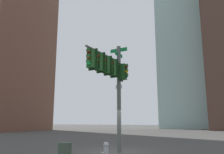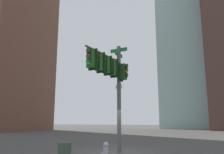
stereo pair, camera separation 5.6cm
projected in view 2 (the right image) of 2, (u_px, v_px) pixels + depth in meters
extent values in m
plane|color=#423F3D|center=(117.00, 152.00, 13.61)|extent=(200.00, 200.00, 0.00)
cylinder|color=#4C514C|center=(119.00, 97.00, 14.26)|extent=(0.25, 0.25, 6.62)
cylinder|color=#4C514C|center=(104.00, 55.00, 13.13)|extent=(0.49, 3.64, 0.12)
cylinder|color=#4C514C|center=(114.00, 66.00, 14.04)|extent=(0.19, 1.04, 0.75)
cube|color=#0F6B33|center=(119.00, 50.00, 14.84)|extent=(1.20, 0.15, 0.24)
cube|color=#0F6B33|center=(119.00, 55.00, 14.78)|extent=(0.13, 1.00, 0.24)
cube|color=white|center=(119.00, 87.00, 14.38)|extent=(0.45, 0.08, 0.24)
cube|color=#1E4C1E|center=(113.00, 68.00, 13.91)|extent=(0.37, 0.37, 1.00)
cube|color=black|center=(114.00, 68.00, 14.07)|extent=(0.55, 0.09, 1.16)
sphere|color=red|center=(111.00, 62.00, 13.79)|extent=(0.20, 0.20, 0.20)
cylinder|color=#1E4C1E|center=(111.00, 61.00, 13.75)|extent=(0.23, 0.06, 0.23)
sphere|color=#4C330A|center=(111.00, 67.00, 13.73)|extent=(0.20, 0.20, 0.20)
cylinder|color=#1E4C1E|center=(111.00, 65.00, 13.69)|extent=(0.23, 0.06, 0.23)
sphere|color=#0A3819|center=(111.00, 72.00, 13.67)|extent=(0.20, 0.20, 0.20)
cylinder|color=#1E4C1E|center=(111.00, 70.00, 13.64)|extent=(0.23, 0.06, 0.23)
cube|color=#1E4C1E|center=(106.00, 65.00, 13.23)|extent=(0.37, 0.37, 1.00)
cube|color=black|center=(108.00, 66.00, 13.39)|extent=(0.55, 0.09, 1.16)
sphere|color=red|center=(104.00, 59.00, 13.11)|extent=(0.20, 0.20, 0.20)
cylinder|color=#1E4C1E|center=(104.00, 57.00, 13.07)|extent=(0.23, 0.06, 0.23)
sphere|color=#4C330A|center=(104.00, 64.00, 13.05)|extent=(0.20, 0.20, 0.20)
cylinder|color=#1E4C1E|center=(104.00, 63.00, 13.01)|extent=(0.23, 0.06, 0.23)
sphere|color=#0A3819|center=(104.00, 69.00, 13.00)|extent=(0.20, 0.20, 0.20)
cylinder|color=#1E4C1E|center=(104.00, 68.00, 12.96)|extent=(0.23, 0.06, 0.23)
cube|color=#1E4C1E|center=(99.00, 62.00, 12.55)|extent=(0.37, 0.37, 1.00)
cube|color=black|center=(101.00, 63.00, 12.71)|extent=(0.55, 0.09, 1.16)
sphere|color=red|center=(97.00, 56.00, 12.43)|extent=(0.20, 0.20, 0.20)
cylinder|color=#1E4C1E|center=(96.00, 54.00, 12.39)|extent=(0.23, 0.06, 0.23)
sphere|color=#4C330A|center=(97.00, 61.00, 12.37)|extent=(0.20, 0.20, 0.20)
cylinder|color=#1E4C1E|center=(96.00, 59.00, 12.34)|extent=(0.23, 0.06, 0.23)
sphere|color=#0A3819|center=(97.00, 67.00, 12.32)|extent=(0.20, 0.20, 0.20)
cylinder|color=#1E4C1E|center=(96.00, 65.00, 12.28)|extent=(0.23, 0.06, 0.23)
cube|color=#1E4C1E|center=(91.00, 59.00, 11.87)|extent=(0.37, 0.37, 1.00)
cube|color=black|center=(93.00, 59.00, 12.03)|extent=(0.55, 0.09, 1.16)
sphere|color=#470A07|center=(89.00, 52.00, 11.75)|extent=(0.20, 0.20, 0.20)
cylinder|color=#1E4C1E|center=(88.00, 50.00, 11.71)|extent=(0.23, 0.06, 0.23)
sphere|color=#4C330A|center=(89.00, 58.00, 11.70)|extent=(0.20, 0.20, 0.20)
cylinder|color=#1E4C1E|center=(88.00, 56.00, 11.66)|extent=(0.23, 0.06, 0.23)
sphere|color=green|center=(88.00, 63.00, 11.64)|extent=(0.20, 0.20, 0.20)
cylinder|color=#1E4C1E|center=(88.00, 61.00, 11.60)|extent=(0.23, 0.06, 0.23)
cube|color=#1E4C1E|center=(123.00, 72.00, 14.40)|extent=(0.37, 0.37, 1.00)
cube|color=black|center=(121.00, 72.00, 14.49)|extent=(0.09, 0.55, 1.16)
sphere|color=#470A07|center=(126.00, 67.00, 14.36)|extent=(0.20, 0.20, 0.20)
cylinder|color=#1E4C1E|center=(127.00, 65.00, 14.35)|extent=(0.06, 0.23, 0.23)
sphere|color=#F29E0C|center=(126.00, 72.00, 14.31)|extent=(0.20, 0.20, 0.20)
cylinder|color=#1E4C1E|center=(127.00, 70.00, 14.29)|extent=(0.06, 0.23, 0.23)
sphere|color=#0A3819|center=(126.00, 76.00, 14.25)|extent=(0.20, 0.20, 0.20)
cylinder|color=#1E4C1E|center=(127.00, 75.00, 14.23)|extent=(0.06, 0.23, 0.23)
cylinder|color=#B2B2B7|center=(106.00, 154.00, 10.57)|extent=(0.22, 0.22, 0.65)
sphere|color=#B2B2B7|center=(106.00, 145.00, 10.65)|extent=(0.26, 0.26, 0.26)
cylinder|color=#B2B2B7|center=(103.00, 153.00, 10.64)|extent=(0.10, 0.09, 0.09)
cylinder|color=#384738|center=(64.00, 154.00, 9.43)|extent=(0.56, 0.56, 0.95)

